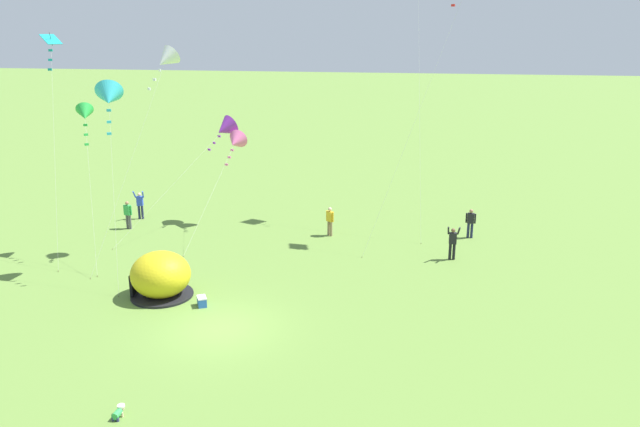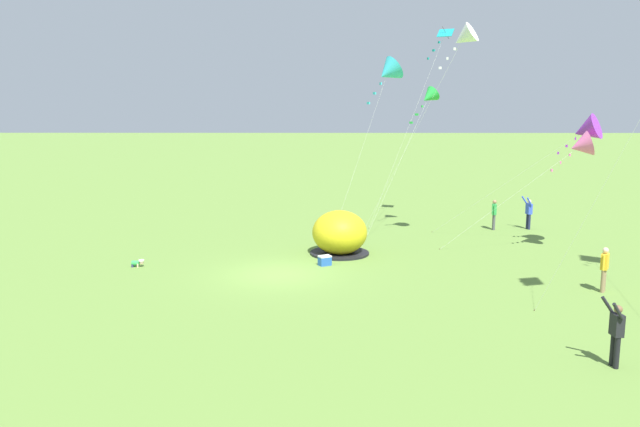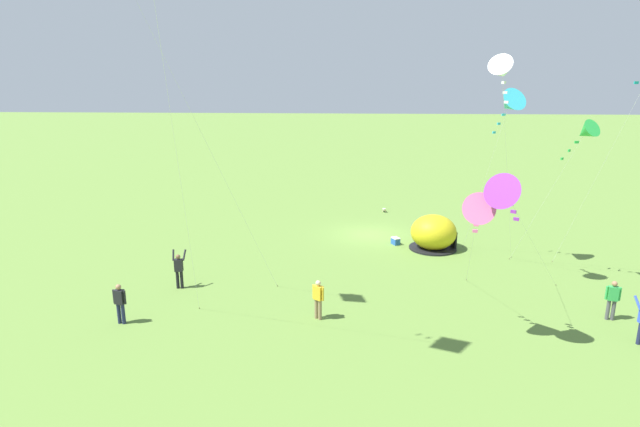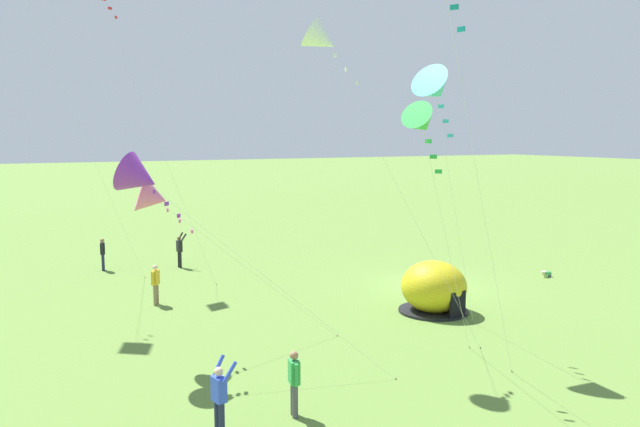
# 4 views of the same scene
# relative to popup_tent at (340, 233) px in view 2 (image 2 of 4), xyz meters

# --- Properties ---
(ground_plane) EXTENTS (300.00, 300.00, 0.00)m
(ground_plane) POSITION_rel_popup_tent_xyz_m (3.71, -2.61, -1.00)
(ground_plane) COLOR olive
(popup_tent) EXTENTS (2.81, 2.81, 2.10)m
(popup_tent) POSITION_rel_popup_tent_xyz_m (0.00, 0.00, 0.00)
(popup_tent) COLOR gold
(popup_tent) RESTS_ON ground
(cooler_box) EXTENTS (0.58, 0.64, 0.44)m
(cooler_box) POSITION_rel_popup_tent_xyz_m (2.18, -0.70, -0.78)
(cooler_box) COLOR #2659B2
(cooler_box) RESTS_ON ground
(toddler_crawling) EXTENTS (0.27, 0.55, 0.32)m
(toddler_crawling) POSITION_rel_popup_tent_xyz_m (2.51, -8.90, -0.82)
(toddler_crawling) COLOR green
(toddler_crawling) RESTS_ON ground
(person_watching_sky) EXTENTS (0.58, 0.31, 1.72)m
(person_watching_sky) POSITION_rel_popup_tent_xyz_m (-6.09, 8.93, -0.03)
(person_watching_sky) COLOR #4C4C51
(person_watching_sky) RESTS_ON ground
(person_flying_kite) EXTENTS (0.68, 0.55, 1.89)m
(person_flying_kite) POSITION_rel_popup_tent_xyz_m (-6.28, 10.95, 0.00)
(person_flying_kite) COLOR #1E2347
(person_flying_kite) RESTS_ON ground
(person_near_tent) EXTENTS (0.50, 0.41, 1.72)m
(person_near_tent) POSITION_rel_popup_tent_xyz_m (6.11, 9.82, -0.03)
(person_near_tent) COLOR #8C7251
(person_near_tent) RESTS_ON ground
(person_center_field) EXTENTS (0.68, 0.49, 1.89)m
(person_center_field) POSITION_rel_popup_tent_xyz_m (13.06, 7.07, 0.00)
(person_center_field) COLOR black
(person_center_field) RESTS_ON ground
(kite_teal) EXTENTS (2.23, 4.93, 11.47)m
(kite_teal) POSITION_rel_popup_tent_xyz_m (-7.96, 5.99, 9.73)
(kite_teal) COLOR silver
(kite_teal) RESTS_ON ground
(kite_purple) EXTENTS (5.57, 7.24, 6.63)m
(kite_purple) POSITION_rel_popup_tent_xyz_m (-0.64, 11.55, 4.84)
(kite_purple) COLOR silver
(kite_purple) RESTS_ON ground
(kite_cyan) EXTENTS (2.04, 3.84, 9.43)m
(kite_cyan) POSITION_rel_popup_tent_xyz_m (-3.04, 2.45, 7.64)
(kite_cyan) COLOR silver
(kite_cyan) RESTS_ON ground
(kite_green) EXTENTS (2.46, 4.14, 8.05)m
(kite_green) POSITION_rel_popup_tent_xyz_m (-5.85, 4.98, 6.46)
(kite_green) COLOR silver
(kite_green) RESTS_ON ground
(kite_pink) EXTENTS (1.87, 6.79, 5.85)m
(kite_pink) POSITION_rel_popup_tent_xyz_m (0.16, 11.03, 4.15)
(kite_pink) COLOR silver
(kite_pink) RESTS_ON ground
(kite_white) EXTENTS (3.44, 5.50, 10.87)m
(kite_white) POSITION_rel_popup_tent_xyz_m (-1.63, 5.88, 9.17)
(kite_white) COLOR silver
(kite_white) RESTS_ON ground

